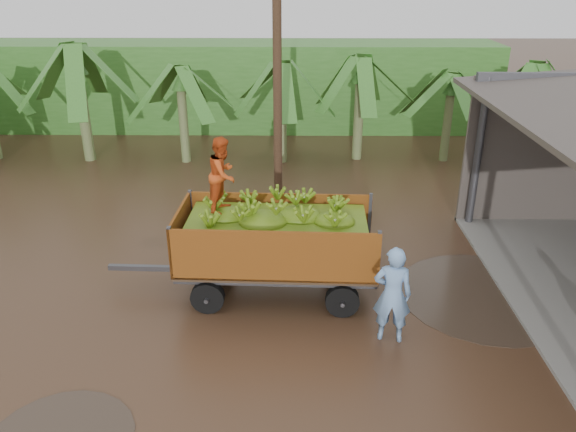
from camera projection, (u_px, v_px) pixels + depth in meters
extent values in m
plane|color=black|center=(267.00, 351.00, 10.34)|extent=(100.00, 100.00, 0.00)
cube|color=#2D661E|center=(237.00, 85.00, 24.25)|extent=(22.00, 3.00, 3.60)
cube|color=#47474C|center=(146.00, 268.00, 12.19)|extent=(1.64, 0.17, 0.11)
imported|color=#C34617|center=(223.00, 174.00, 11.25)|extent=(0.77, 0.89, 1.54)
imported|color=#729BCF|center=(392.00, 294.00, 10.32)|extent=(0.77, 0.57, 1.94)
cylinder|color=#47301E|center=(277.00, 60.00, 14.84)|extent=(0.24, 0.24, 8.49)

